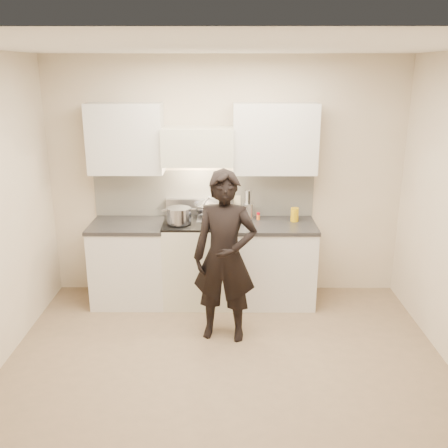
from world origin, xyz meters
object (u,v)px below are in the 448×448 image
object	(u,v)px
counter_right	(273,262)
utensil_crock	(248,210)
stove	(199,261)
person	(225,257)
wok	(211,208)

from	to	relation	value
counter_right	utensil_crock	bearing A→B (deg)	144.82
stove	counter_right	xyz separation A→B (m)	(0.83, 0.00, -0.01)
counter_right	person	size ratio (longest dim) A/B	0.55
utensil_crock	person	distance (m)	1.06
counter_right	utensil_crock	distance (m)	0.66
counter_right	utensil_crock	size ratio (longest dim) A/B	2.85
stove	wok	world-z (taller)	wok
utensil_crock	person	world-z (taller)	person
wok	utensil_crock	distance (m)	0.43
stove	person	bearing A→B (deg)	-70.16
counter_right	wok	xyz separation A→B (m)	(-0.70, 0.14, 0.60)
wok	utensil_crock	xyz separation A→B (m)	(0.42, 0.05, -0.04)
person	utensil_crock	bearing A→B (deg)	84.37
stove	counter_right	distance (m)	0.83
counter_right	wok	size ratio (longest dim) A/B	2.05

